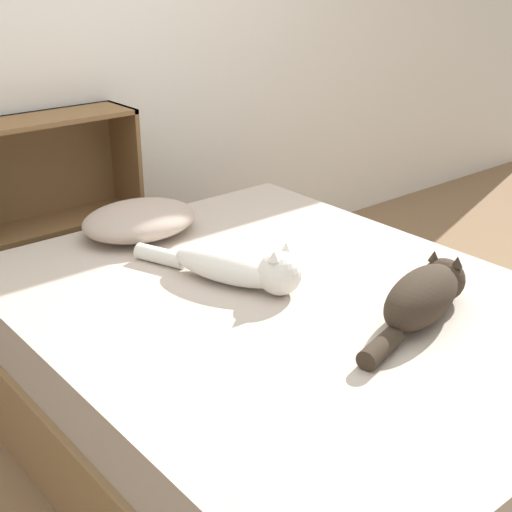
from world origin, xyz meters
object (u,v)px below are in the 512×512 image
at_px(cat_dark, 425,295).
at_px(bookshelf, 24,224).
at_px(bed, 284,371).
at_px(cat_light, 239,267).
at_px(pillow, 139,220).

xyz_separation_m(cat_dark, bookshelf, (-0.56, 1.68, -0.13)).
bearing_deg(cat_dark, bed, 109.32).
bearing_deg(cat_light, bed, -7.47).
bearing_deg(cat_light, bookshelf, 173.36).
distance_m(bed, bookshelf, 1.38).
bearing_deg(bookshelf, bed, -76.52).
relative_size(bed, pillow, 4.36).
bearing_deg(cat_light, pillow, 162.26).
distance_m(cat_light, bookshelf, 1.18).
bearing_deg(cat_dark, pillow, 90.61).
bearing_deg(bookshelf, cat_light, -76.40).
bearing_deg(bed, pillow, 94.98).
distance_m(pillow, cat_dark, 1.18).
height_order(bed, bookshelf, bookshelf).
xyz_separation_m(bed, pillow, (-0.07, 0.78, 0.33)).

